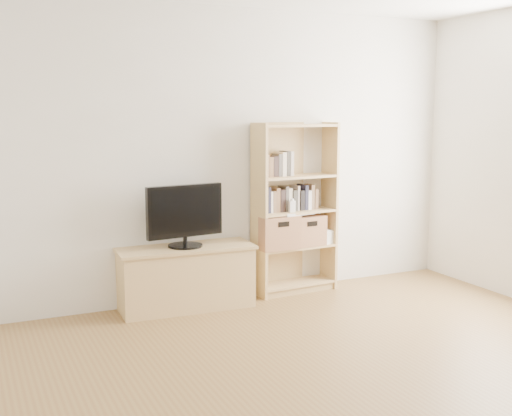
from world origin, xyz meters
TOP-DOWN VIEW (x-y plane):
  - floor at (0.00, 0.00)m, footprint 4.50×5.00m
  - back_wall at (0.00, 2.50)m, footprint 4.50×0.02m
  - tv_stand at (-0.56, 2.29)m, footprint 1.15×0.48m
  - bookshelf at (0.55, 2.36)m, footprint 0.81×0.34m
  - television at (-0.56, 2.29)m, footprint 0.69×0.14m
  - books_row_mid at (0.54, 2.38)m, footprint 0.77×0.18m
  - books_row_upper at (0.37, 2.36)m, footprint 0.41×0.19m
  - baby_monitor at (0.46, 2.26)m, footprint 0.06×0.04m
  - basket_left at (0.33, 2.34)m, footprint 0.38×0.32m
  - basket_right at (0.64, 2.36)m, footprint 0.36×0.31m
  - laptop at (0.53, 2.33)m, footprint 0.35×0.27m
  - magazine_stack at (0.82, 2.37)m, footprint 0.21×0.27m

SIDE VIEW (x-z plane):
  - floor at x=0.00m, z-range -0.01..0.01m
  - tv_stand at x=-0.56m, z-range 0.00..0.52m
  - magazine_stack at x=0.82m, z-range 0.44..0.55m
  - basket_right at x=0.64m, z-range 0.44..0.72m
  - basket_left at x=0.33m, z-range 0.44..0.75m
  - laptop at x=0.53m, z-range 0.75..0.77m
  - bookshelf at x=0.55m, z-range 0.00..1.59m
  - television at x=-0.56m, z-range 0.54..1.08m
  - baby_monitor at x=0.46m, z-range 0.78..0.88m
  - books_row_mid at x=0.54m, z-range 0.78..0.98m
  - books_row_upper at x=0.37m, z-range 1.10..1.32m
  - back_wall at x=0.00m, z-range 0.00..2.60m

